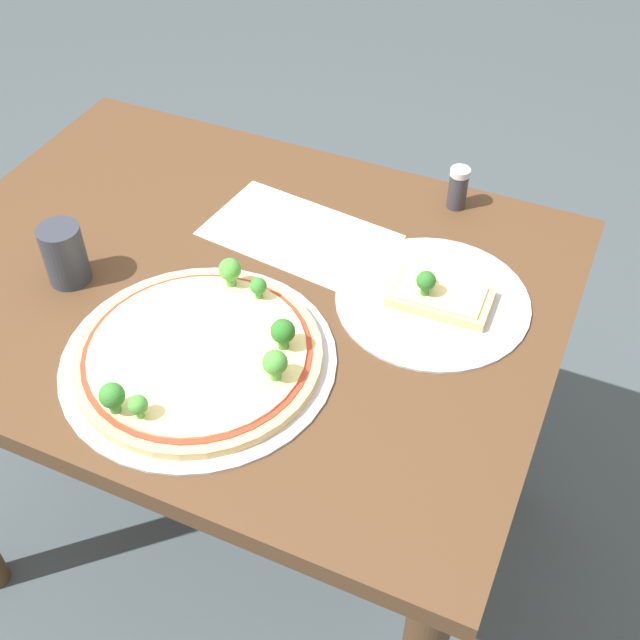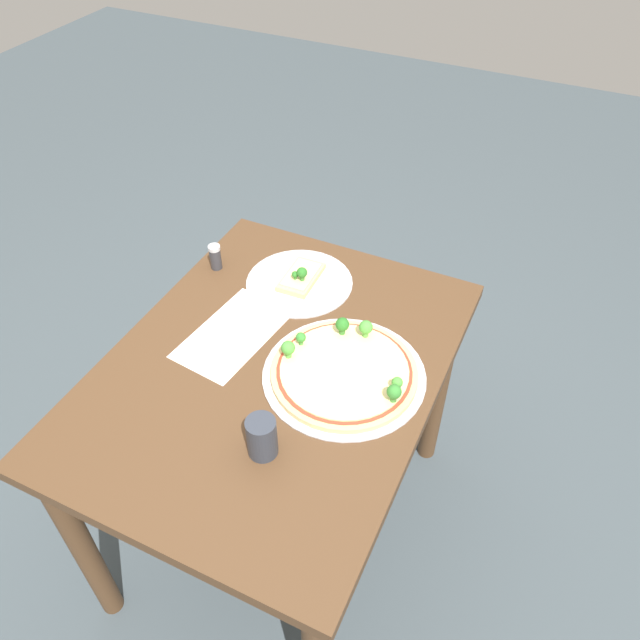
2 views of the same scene
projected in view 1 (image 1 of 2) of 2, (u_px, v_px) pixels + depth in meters
ground_plane at (257, 528)px, 1.80m from camera, size 8.00×8.00×0.00m
dining_table at (237, 330)px, 1.35m from camera, size 1.03×0.79×0.75m
pizza_tray_whole at (200, 354)px, 1.14m from camera, size 0.40×0.40×0.07m
pizza_tray_slice at (435, 298)px, 1.23m from camera, size 0.30×0.30×0.06m
drinking_cup at (64, 254)px, 1.23m from camera, size 0.07×0.07×0.10m
condiment_shaker at (458, 188)px, 1.38m from camera, size 0.03×0.03×0.08m
paper_menu at (299, 235)px, 1.35m from camera, size 0.33×0.21×0.00m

